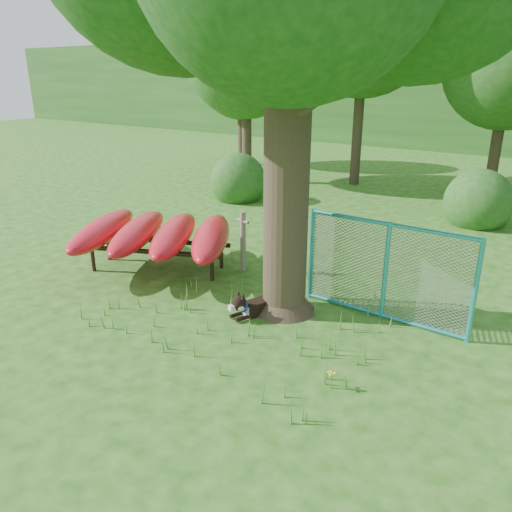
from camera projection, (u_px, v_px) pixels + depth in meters
The scene contains 12 objects.
ground at pixel (201, 334), 7.85m from camera, with size 80.00×80.00×0.00m, color #1F5310.
wooden_post at pixel (243, 240), 10.18m from camera, with size 0.35×0.15×1.26m.
kayak_rack at pixel (156, 234), 10.19m from camera, with size 4.26×3.84×1.02m.
husky_dog at pixel (254, 305), 8.43m from camera, with size 0.55×1.06×0.50m.
fence_section at pixel (385, 271), 8.11m from camera, with size 2.85×0.10×2.78m.
wildflower_clump at pixel (331, 374), 6.43m from camera, with size 0.12×0.12×0.26m.
bg_tree_a at pixel (246, 55), 17.50m from camera, with size 4.40×4.40×6.70m.
bg_tree_b at pixel (365, 18), 16.73m from camera, with size 5.20×5.20×8.22m.
bg_tree_c at pixel (509, 65), 15.56m from camera, with size 4.00×4.00×6.12m.
bg_tree_f at pixel (241, 77), 21.42m from camera, with size 3.60×3.60×5.55m.
shrub_left at pixel (238, 199), 16.31m from camera, with size 1.80×1.80×1.80m, color #1F5019.
shrub_mid at pixel (475, 224), 13.64m from camera, with size 1.80×1.80×1.80m, color #1F5019.
Camera 1 is at (4.73, -5.16, 3.85)m, focal length 35.00 mm.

